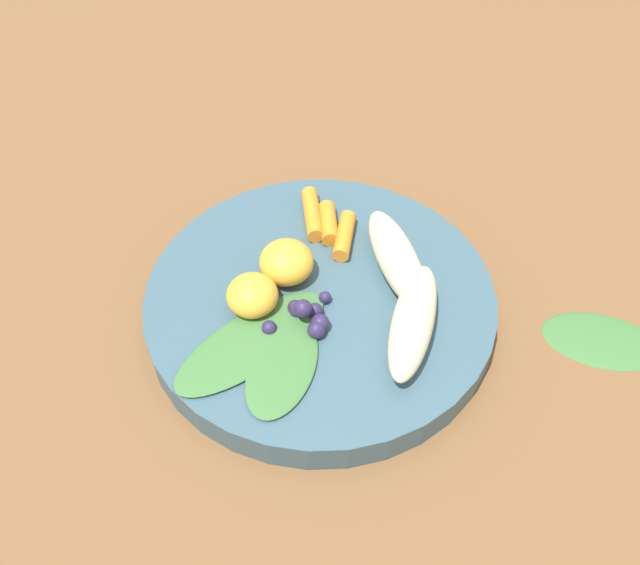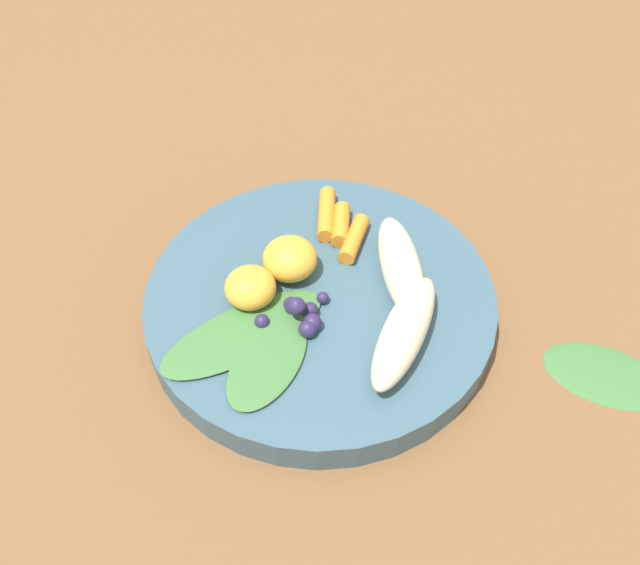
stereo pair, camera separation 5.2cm
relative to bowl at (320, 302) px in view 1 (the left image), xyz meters
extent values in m
plane|color=brown|center=(0.00, 0.00, -0.01)|extent=(2.40, 2.40, 0.00)
cylinder|color=#385666|center=(0.00, 0.00, 0.00)|extent=(0.29, 0.29, 0.03)
ellipsoid|color=beige|center=(0.07, 0.00, 0.03)|extent=(0.04, 0.12, 0.03)
ellipsoid|color=beige|center=(0.05, -0.06, 0.03)|extent=(0.09, 0.11, 0.03)
ellipsoid|color=#F4A833|center=(-0.06, 0.00, 0.03)|extent=(0.04, 0.04, 0.03)
ellipsoid|color=#F4A833|center=(-0.02, 0.02, 0.03)|extent=(0.04, 0.04, 0.03)
cylinder|color=orange|center=(0.04, 0.05, 0.02)|extent=(0.04, 0.05, 0.01)
cylinder|color=orange|center=(0.03, 0.07, 0.02)|extent=(0.03, 0.05, 0.01)
cylinder|color=orange|center=(0.02, 0.08, 0.02)|extent=(0.03, 0.06, 0.01)
sphere|color=#2D234C|center=(-0.05, -0.03, 0.02)|extent=(0.01, 0.01, 0.01)
sphere|color=#2D234C|center=(-0.03, -0.02, 0.02)|extent=(0.01, 0.01, 0.01)
sphere|color=#2D234C|center=(-0.03, -0.02, 0.02)|extent=(0.01, 0.01, 0.01)
sphere|color=#2D234C|center=(-0.01, -0.02, 0.02)|extent=(0.01, 0.01, 0.01)
sphere|color=#2D234C|center=(0.00, -0.01, 0.02)|extent=(0.01, 0.01, 0.01)
sphere|color=#2D234C|center=(-0.02, -0.03, 0.03)|extent=(0.01, 0.01, 0.01)
sphere|color=#2D234C|center=(-0.01, -0.04, 0.02)|extent=(0.01, 0.01, 0.01)
sphere|color=#2D234C|center=(-0.02, -0.04, 0.02)|extent=(0.01, 0.01, 0.01)
ellipsoid|color=#3D7038|center=(-0.07, -0.03, 0.02)|extent=(0.15, 0.10, 0.01)
ellipsoid|color=#3D7038|center=(-0.05, -0.06, 0.02)|extent=(0.09, 0.10, 0.01)
ellipsoid|color=#3D7038|center=(0.21, -0.10, -0.01)|extent=(0.11, 0.10, 0.01)
camera|label=1|loc=(-0.11, -0.33, 0.41)|focal=36.26mm
camera|label=2|loc=(-0.06, -0.34, 0.41)|focal=36.26mm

